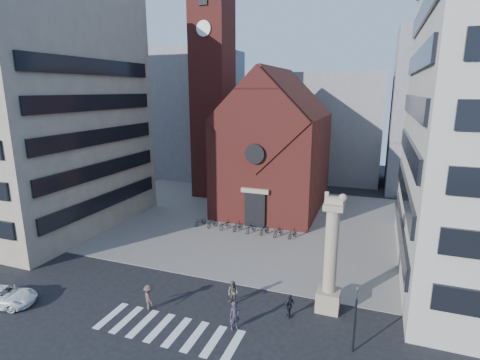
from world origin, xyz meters
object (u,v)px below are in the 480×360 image
object	(u,v)px
pedestrian_2	(289,306)
pedestrian_0	(235,316)
lion_column	(330,265)
scooter_0	(200,222)
pedestrian_1	(233,293)
white_car	(3,296)
traffic_light	(355,318)

from	to	relation	value
pedestrian_2	pedestrian_0	bearing A→B (deg)	154.53
pedestrian_0	pedestrian_2	distance (m)	3.95
lion_column	pedestrian_0	xyz separation A→B (m)	(-5.42, -4.40, -2.49)
lion_column	scooter_0	xyz separation A→B (m)	(-15.99, 12.02, -2.94)
pedestrian_1	scooter_0	bearing A→B (deg)	140.54
lion_column	scooter_0	distance (m)	20.22
pedestrian_0	scooter_0	world-z (taller)	pedestrian_0
lion_column	white_car	size ratio (longest dim) A/B	1.84
lion_column	traffic_light	size ratio (longest dim) A/B	2.02
pedestrian_2	scooter_0	xyz separation A→B (m)	(-13.60, 13.88, -0.34)
traffic_light	pedestrian_1	distance (m)	9.01
white_car	pedestrian_0	bearing A→B (deg)	-93.95
lion_column	scooter_0	size ratio (longest dim) A/B	4.87
pedestrian_0	white_car	bearing A→B (deg)	149.09
traffic_light	pedestrian_1	size ratio (longest dim) A/B	2.40
white_car	scooter_0	bearing A→B (deg)	-32.42
lion_column	pedestrian_0	distance (m)	7.41
white_car	scooter_0	distance (m)	20.59
scooter_0	pedestrian_0	bearing A→B (deg)	-36.59
pedestrian_0	pedestrian_1	bearing A→B (deg)	71.88
lion_column	pedestrian_2	bearing A→B (deg)	-142.17
traffic_light	scooter_0	distance (m)	24.15
lion_column	pedestrian_2	size ratio (longest dim) A/B	5.04
traffic_light	pedestrian_2	world-z (taller)	traffic_light
traffic_light	white_car	distance (m)	24.58
pedestrian_0	scooter_0	size ratio (longest dim) A/B	1.09
white_car	pedestrian_0	world-z (taller)	pedestrian_0
scooter_0	white_car	bearing A→B (deg)	-87.13
pedestrian_2	scooter_0	size ratio (longest dim) A/B	0.97
white_car	pedestrian_1	xyz separation A→B (m)	(15.68, 5.91, 0.24)
white_car	traffic_light	bearing A→B (deg)	-96.25
pedestrian_0	pedestrian_2	bearing A→B (deg)	-1.57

